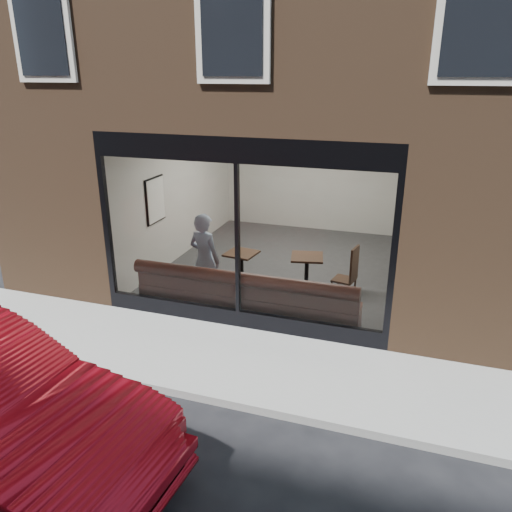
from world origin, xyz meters
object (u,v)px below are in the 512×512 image
(banquette, at_px, (246,304))
(person, at_px, (205,260))
(cafe_table_left, at_px, (241,253))
(cafe_chair_right, at_px, (344,280))
(cafe_table_right, at_px, (307,257))

(banquette, xyz_separation_m, person, (-0.90, 0.26, 0.65))
(banquette, height_order, cafe_table_left, cafe_table_left)
(person, xyz_separation_m, cafe_chair_right, (2.37, 1.38, -0.64))
(person, relative_size, cafe_table_right, 2.88)
(cafe_table_left, relative_size, cafe_chair_right, 1.42)
(cafe_chair_right, bearing_deg, banquette, 59.45)
(person, distance_m, cafe_table_left, 0.97)
(person, relative_size, cafe_table_left, 3.06)
(banquette, height_order, cafe_chair_right, banquette)
(cafe_table_right, distance_m, cafe_chair_right, 0.91)
(banquette, relative_size, cafe_table_left, 6.98)
(banquette, distance_m, cafe_table_right, 1.64)
(cafe_table_right, bearing_deg, cafe_table_left, -170.59)
(cafe_table_left, distance_m, cafe_table_right, 1.30)
(banquette, bearing_deg, cafe_table_right, 60.04)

